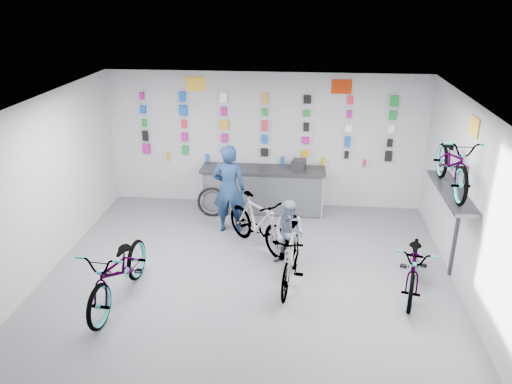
# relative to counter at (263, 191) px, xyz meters

# --- Properties ---
(floor) EXTENTS (8.00, 8.00, 0.00)m
(floor) POSITION_rel_counter_xyz_m (0.00, -3.54, -0.49)
(floor) COLOR #515257
(floor) RESTS_ON ground
(ceiling) EXTENTS (8.00, 8.00, 0.00)m
(ceiling) POSITION_rel_counter_xyz_m (0.00, -3.54, 2.51)
(ceiling) COLOR white
(ceiling) RESTS_ON wall_back
(wall_back) EXTENTS (7.00, 0.00, 7.00)m
(wall_back) POSITION_rel_counter_xyz_m (0.00, 0.46, 1.01)
(wall_back) COLOR #B6B6B8
(wall_back) RESTS_ON floor
(wall_left) EXTENTS (0.00, 8.00, 8.00)m
(wall_left) POSITION_rel_counter_xyz_m (-3.50, -3.54, 1.01)
(wall_left) COLOR #B6B6B8
(wall_left) RESTS_ON floor
(wall_right) EXTENTS (0.00, 8.00, 8.00)m
(wall_right) POSITION_rel_counter_xyz_m (3.50, -3.54, 1.01)
(wall_right) COLOR #B6B6B8
(wall_right) RESTS_ON floor
(counter) EXTENTS (2.70, 0.66, 1.00)m
(counter) POSITION_rel_counter_xyz_m (0.00, 0.00, 0.00)
(counter) COLOR black
(counter) RESTS_ON floor
(merch_wall) EXTENTS (5.57, 0.08, 1.56)m
(merch_wall) POSITION_rel_counter_xyz_m (-0.02, 0.39, 1.31)
(merch_wall) COLOR #A11377
(merch_wall) RESTS_ON wall_back
(wall_bracket) EXTENTS (0.39, 1.90, 2.00)m
(wall_bracket) POSITION_rel_counter_xyz_m (3.33, -2.34, 0.98)
(wall_bracket) COLOR #333338
(wall_bracket) RESTS_ON wall_right
(sign_left) EXTENTS (0.42, 0.02, 0.30)m
(sign_left) POSITION_rel_counter_xyz_m (-1.50, 0.44, 2.23)
(sign_left) COLOR yellow
(sign_left) RESTS_ON wall_back
(sign_right) EXTENTS (0.42, 0.02, 0.30)m
(sign_right) POSITION_rel_counter_xyz_m (1.60, 0.44, 2.23)
(sign_right) COLOR #B42B07
(sign_right) RESTS_ON wall_back
(sign_side) EXTENTS (0.02, 0.40, 0.30)m
(sign_side) POSITION_rel_counter_xyz_m (3.48, -2.34, 2.16)
(sign_side) COLOR yellow
(sign_side) RESTS_ON wall_right
(bike_left) EXTENTS (0.87, 2.11, 1.08)m
(bike_left) POSITION_rel_counter_xyz_m (-1.93, -3.68, 0.06)
(bike_left) COLOR gray
(bike_left) RESTS_ON floor
(bike_center) EXTENTS (0.68, 1.74, 1.02)m
(bike_center) POSITION_rel_counter_xyz_m (0.72, -2.92, 0.02)
(bike_center) COLOR gray
(bike_center) RESTS_ON floor
(bike_right) EXTENTS (1.04, 1.94, 0.97)m
(bike_right) POSITION_rel_counter_xyz_m (2.73, -2.91, -0.00)
(bike_right) COLOR gray
(bike_right) RESTS_ON floor
(bike_service) EXTENTS (1.60, 1.62, 1.07)m
(bike_service) POSITION_rel_counter_xyz_m (0.06, -1.72, 0.05)
(bike_service) COLOR gray
(bike_service) RESTS_ON floor
(bike_wall) EXTENTS (0.63, 1.80, 0.95)m
(bike_wall) POSITION_rel_counter_xyz_m (3.25, -2.34, 1.57)
(bike_wall) COLOR gray
(bike_wall) RESTS_ON wall_bracket
(clerk) EXTENTS (0.67, 0.44, 1.83)m
(clerk) POSITION_rel_counter_xyz_m (-0.59, -1.04, 0.43)
(clerk) COLOR #14284C
(clerk) RESTS_ON floor
(customer) EXTENTS (0.75, 0.68, 1.24)m
(customer) POSITION_rel_counter_xyz_m (0.67, -2.31, 0.13)
(customer) COLOR slate
(customer) RESTS_ON floor
(spare_wheel) EXTENTS (0.66, 0.17, 0.66)m
(spare_wheel) POSITION_rel_counter_xyz_m (-1.07, -0.37, -0.16)
(spare_wheel) COLOR black
(spare_wheel) RESTS_ON floor
(register) EXTENTS (0.33, 0.35, 0.22)m
(register) POSITION_rel_counter_xyz_m (0.77, 0.01, 0.62)
(register) COLOR black
(register) RESTS_ON counter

